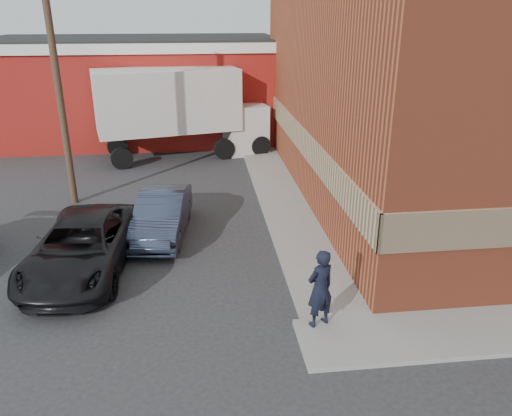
{
  "coord_description": "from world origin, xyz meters",
  "views": [
    {
      "loc": [
        -2.57,
        -9.98,
        7.11
      ],
      "look_at": [
        -0.97,
        3.57,
        1.62
      ],
      "focal_mm": 35.0,
      "sensor_mm": 36.0,
      "label": 1
    }
  ],
  "objects_px": {
    "brick_building": "(478,74)",
    "sedan": "(162,214)",
    "utility_pole": "(57,79)",
    "suv_a": "(82,247)",
    "box_truck": "(185,107)",
    "warehouse": "(136,88)",
    "man": "(320,288)"
  },
  "relations": [
    {
      "from": "warehouse",
      "to": "suv_a",
      "type": "relative_size",
      "value": 2.95
    },
    {
      "from": "utility_pole",
      "to": "man",
      "type": "height_order",
      "value": "utility_pole"
    },
    {
      "from": "suv_a",
      "to": "sedan",
      "type": "bearing_deg",
      "value": 51.84
    },
    {
      "from": "utility_pole",
      "to": "box_truck",
      "type": "distance_m",
      "value": 7.85
    },
    {
      "from": "sedan",
      "to": "box_truck",
      "type": "bearing_deg",
      "value": 91.77
    },
    {
      "from": "brick_building",
      "to": "utility_pole",
      "type": "distance_m",
      "value": 16.0
    },
    {
      "from": "utility_pole",
      "to": "suv_a",
      "type": "bearing_deg",
      "value": -75.32
    },
    {
      "from": "man",
      "to": "sedan",
      "type": "relative_size",
      "value": 0.44
    },
    {
      "from": "sedan",
      "to": "suv_a",
      "type": "distance_m",
      "value": 3.1
    },
    {
      "from": "brick_building",
      "to": "suv_a",
      "type": "relative_size",
      "value": 3.3
    },
    {
      "from": "warehouse",
      "to": "sedan",
      "type": "xyz_separation_m",
      "value": [
        2.11,
        -14.43,
        -2.09
      ]
    },
    {
      "from": "warehouse",
      "to": "sedan",
      "type": "relative_size",
      "value": 3.7
    },
    {
      "from": "box_truck",
      "to": "brick_building",
      "type": "bearing_deg",
      "value": -40.64
    },
    {
      "from": "brick_building",
      "to": "warehouse",
      "type": "bearing_deg",
      "value": 142.8
    },
    {
      "from": "utility_pole",
      "to": "sedan",
      "type": "distance_m",
      "value": 6.4
    },
    {
      "from": "warehouse",
      "to": "box_truck",
      "type": "height_order",
      "value": "warehouse"
    },
    {
      "from": "utility_pole",
      "to": "sedan",
      "type": "relative_size",
      "value": 2.04
    },
    {
      "from": "brick_building",
      "to": "sedan",
      "type": "relative_size",
      "value": 4.14
    },
    {
      "from": "brick_building",
      "to": "box_truck",
      "type": "xyz_separation_m",
      "value": [
        -11.66,
        6.17,
        -2.15
      ]
    },
    {
      "from": "sedan",
      "to": "utility_pole",
      "type": "bearing_deg",
      "value": 142.59
    },
    {
      "from": "warehouse",
      "to": "suv_a",
      "type": "height_order",
      "value": "warehouse"
    },
    {
      "from": "brick_building",
      "to": "man",
      "type": "height_order",
      "value": "brick_building"
    },
    {
      "from": "man",
      "to": "brick_building",
      "type": "bearing_deg",
      "value": -156.31
    },
    {
      "from": "utility_pole",
      "to": "suv_a",
      "type": "xyz_separation_m",
      "value": [
        1.49,
        -5.69,
        -3.98
      ]
    },
    {
      "from": "utility_pole",
      "to": "sedan",
      "type": "xyz_separation_m",
      "value": [
        3.61,
        -3.43,
        -4.02
      ]
    },
    {
      "from": "box_truck",
      "to": "sedan",
      "type": "bearing_deg",
      "value": -107.1
    },
    {
      "from": "box_truck",
      "to": "suv_a",
      "type": "bearing_deg",
      "value": -116.27
    },
    {
      "from": "sedan",
      "to": "suv_a",
      "type": "relative_size",
      "value": 0.8
    },
    {
      "from": "utility_pole",
      "to": "man",
      "type": "bearing_deg",
      "value": -50.7
    },
    {
      "from": "brick_building",
      "to": "warehouse",
      "type": "relative_size",
      "value": 1.12
    },
    {
      "from": "warehouse",
      "to": "utility_pole",
      "type": "relative_size",
      "value": 1.81
    },
    {
      "from": "brick_building",
      "to": "utility_pole",
      "type": "xyz_separation_m",
      "value": [
        -16.0,
        0.0,
        0.06
      ]
    }
  ]
}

